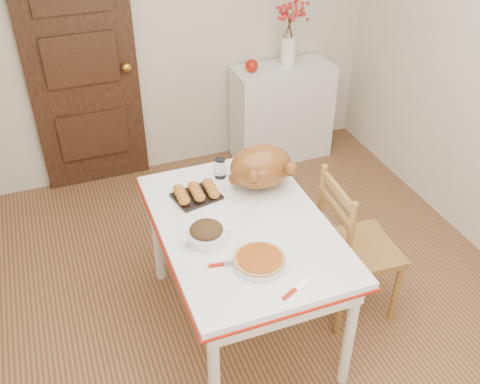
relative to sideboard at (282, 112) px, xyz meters
name	(u,v)px	position (x,y,z in m)	size (l,w,h in m)	color
floor	(260,315)	(-0.93, -1.78, -0.43)	(3.50, 4.00, 0.00)	brown
wall_back	(167,26)	(-0.93, 0.22, 0.82)	(3.50, 0.00, 2.50)	beige
door_back	(82,67)	(-1.63, 0.19, 0.60)	(0.85, 0.06, 2.06)	black
sideboard	(282,112)	(0.00, 0.00, 0.00)	(0.86, 0.38, 0.86)	silver
kitchen_table	(243,277)	(-1.06, -1.80, -0.03)	(0.92, 1.34, 0.80)	white
chair_oak	(359,246)	(-0.34, -1.90, 0.07)	(0.44, 0.44, 1.00)	olive
berry_vase	(289,36)	(0.03, 0.00, 0.69)	(0.27, 0.27, 0.53)	white
apple	(252,66)	(-0.29, 0.00, 0.48)	(0.11, 0.11, 0.11)	#A71808
turkey_platter	(261,169)	(-0.84, -1.52, 0.51)	(0.44, 0.35, 0.28)	brown
pumpkin_pie	(260,260)	(-1.10, -2.13, 0.40)	(0.27, 0.27, 0.06)	#8D3D0D
stuffing_dish	(207,233)	(-1.29, -1.87, 0.42)	(0.26, 0.20, 0.10)	#3B2814
rolls_tray	(196,193)	(-1.23, -1.47, 0.41)	(0.26, 0.20, 0.07)	#A6631A
pie_server	(296,288)	(-1.01, -2.36, 0.38)	(0.19, 0.05, 0.01)	silver
carving_knife	(230,263)	(-1.24, -2.08, 0.38)	(0.22, 0.05, 0.01)	silver
drinking_glass	(220,168)	(-1.03, -1.31, 0.43)	(0.07, 0.07, 0.12)	white
shaker_pair	(254,159)	(-0.78, -1.26, 0.42)	(0.09, 0.04, 0.09)	white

